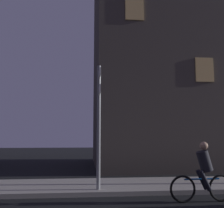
% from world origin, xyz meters
% --- Properties ---
extents(sidewalk_kerb, '(40.00, 2.63, 0.14)m').
position_xyz_m(sidewalk_kerb, '(0.00, 5.99, 0.07)').
color(sidewalk_kerb, '#9E9991').
rests_on(sidewalk_kerb, ground_plane).
extents(signpost, '(0.12, 1.60, 3.89)m').
position_xyz_m(signpost, '(1.09, 5.06, 2.46)').
color(signpost, gray).
rests_on(signpost, sidewalk_kerb).
extents(cyclist, '(1.82, 0.34, 1.61)m').
position_xyz_m(cyclist, '(3.88, 3.78, 0.75)').
color(cyclist, black).
rests_on(cyclist, ground_plane).
extents(building_right_block, '(10.32, 8.47, 17.97)m').
position_xyz_m(building_right_block, '(6.43, 12.99, 8.99)').
color(building_right_block, '#4C443D').
rests_on(building_right_block, ground_plane).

